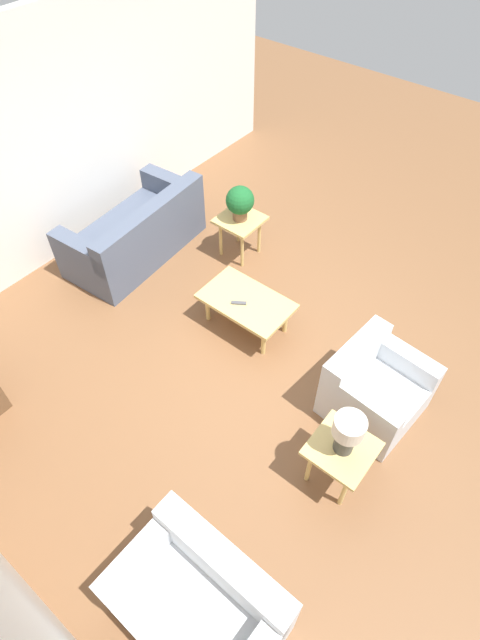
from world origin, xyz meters
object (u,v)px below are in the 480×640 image
at_px(potted_plant, 240,202).
at_px(table_lamp, 348,432).
at_px(sofa, 137,234).
at_px(side_table_lamp, 341,453).
at_px(armchair, 373,389).
at_px(coffee_table, 246,303).
at_px(loveseat, 201,604).
at_px(side_table_plant, 240,224).

height_order(potted_plant, table_lamp, potted_plant).
height_order(sofa, table_lamp, table_lamp).
bearing_deg(sofa, side_table_lamp, 69.45).
distance_m(armchair, coffee_table, 1.58).
distance_m(loveseat, coffee_table, 2.86).
distance_m(sofa, loveseat, 4.17).
bearing_deg(coffee_table, armchair, 176.95).
xyz_separation_m(sofa, side_table_plant, (-0.99, -0.80, 0.15)).
height_order(coffee_table, potted_plant, potted_plant).
bearing_deg(coffee_table, side_table_lamp, 151.97).
bearing_deg(table_lamp, side_table_plant, -35.75).
relative_size(loveseat, potted_plant, 2.70).
relative_size(armchair, side_table_plant, 1.64).
bearing_deg(loveseat, potted_plant, 125.76).
bearing_deg(potted_plant, loveseat, 124.91).
height_order(sofa, side_table_plant, sofa).
distance_m(armchair, side_table_lamp, 0.84).
bearing_deg(coffee_table, loveseat, 121.93).
xyz_separation_m(armchair, potted_plant, (2.39, -0.99, 0.48)).
distance_m(loveseat, table_lamp, 1.61).
bearing_deg(loveseat, side_table_lamp, 83.77).
relative_size(armchair, potted_plant, 2.06).
bearing_deg(potted_plant, sofa, 38.90).
xyz_separation_m(loveseat, coffee_table, (1.51, -2.43, 0.05)).
distance_m(side_table_plant, potted_plant, 0.33).
bearing_deg(coffee_table, table_lamp, 151.97).
xyz_separation_m(side_table_lamp, table_lamp, (0.00, 0.00, 0.34)).
bearing_deg(loveseat, sofa, 143.48).
bearing_deg(potted_plant, side_table_lamp, 144.25).
distance_m(coffee_table, side_table_lamp, 1.93).
bearing_deg(side_table_lamp, table_lamp, 0.00).
distance_m(sofa, table_lamp, 3.68).
xyz_separation_m(armchair, side_table_lamp, (-0.12, 0.82, 0.14)).
bearing_deg(armchair, coffee_table, 91.82).
height_order(armchair, loveseat, same).
height_order(coffee_table, side_table_lamp, side_table_lamp).
xyz_separation_m(sofa, loveseat, (-3.31, 2.53, -0.01)).
relative_size(armchair, table_lamp, 2.11).
bearing_deg(loveseat, coffee_table, 122.78).
bearing_deg(sofa, side_table_plant, 124.43).
xyz_separation_m(potted_plant, table_lamp, (-2.51, 1.81, 0.01)).
relative_size(armchair, coffee_table, 0.91).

